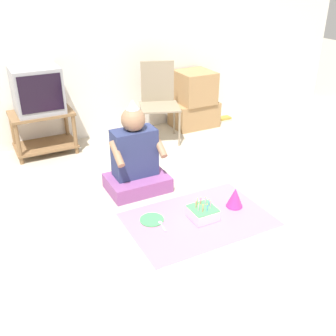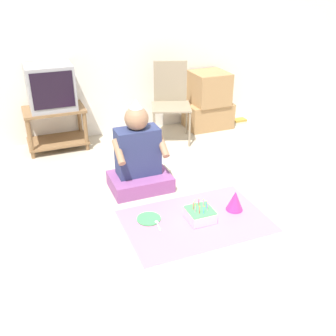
{
  "view_description": "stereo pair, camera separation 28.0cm",
  "coord_description": "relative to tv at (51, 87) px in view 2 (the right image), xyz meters",
  "views": [
    {
      "loc": [
        -1.8,
        -2.37,
        1.88
      ],
      "look_at": [
        -0.43,
        0.29,
        0.35
      ],
      "focal_mm": 42.0,
      "sensor_mm": 36.0,
      "label": 1
    },
    {
      "loc": [
        -1.55,
        -2.48,
        1.88
      ],
      "look_at": [
        -0.43,
        0.29,
        0.35
      ],
      "focal_mm": 42.0,
      "sensor_mm": 36.0,
      "label": 2
    }
  ],
  "objects": [
    {
      "name": "book_pile",
      "position": [
        2.39,
        -0.08,
        -0.7
      ],
      "size": [
        0.19,
        0.11,
        0.05
      ],
      "color": "beige",
      "rests_on": "ground_plane"
    },
    {
      "name": "party_cloth",
      "position": [
        0.84,
        -1.95,
        -0.72
      ],
      "size": [
        1.18,
        0.79,
        0.01
      ],
      "color": "pink",
      "rests_on": "ground_plane"
    },
    {
      "name": "cardboard_box_stack",
      "position": [
        1.93,
        -0.04,
        -0.38
      ],
      "size": [
        0.58,
        0.46,
        0.72
      ],
      "color": "#A87F51",
      "rests_on": "ground_plane"
    },
    {
      "name": "party_hat_blue",
      "position": [
        1.22,
        -1.93,
        -0.63
      ],
      "size": [
        0.15,
        0.15,
        0.18
      ],
      "color": "#CC338C",
      "rests_on": "party_cloth"
    },
    {
      "name": "wall_back",
      "position": [
        1.16,
        0.25,
        0.55
      ],
      "size": [
        6.4,
        0.06,
        2.55
      ],
      "color": "white",
      "rests_on": "ground_plane"
    },
    {
      "name": "birthday_cake",
      "position": [
        0.88,
        -1.96,
        -0.67
      ],
      "size": [
        0.21,
        0.21,
        0.17
      ],
      "color": "silver",
      "rests_on": "party_cloth"
    },
    {
      "name": "ground_plane",
      "position": [
        1.16,
        -1.9,
        -0.72
      ],
      "size": [
        16.0,
        16.0,
        0.0
      ],
      "primitive_type": "plane",
      "color": "#BCB29E"
    },
    {
      "name": "tv",
      "position": [
        0.0,
        0.0,
        0.0
      ],
      "size": [
        0.49,
        0.42,
        0.48
      ],
      "color": "#99999E",
      "rests_on": "tv_stand"
    },
    {
      "name": "paper_plate",
      "position": [
        0.48,
        -1.79,
        -0.71
      ],
      "size": [
        0.2,
        0.2,
        0.01
      ],
      "color": "#4CB266",
      "rests_on": "party_cloth"
    },
    {
      "name": "person_seated",
      "position": [
        0.59,
        -1.23,
        -0.42
      ],
      "size": [
        0.56,
        0.41,
        0.87
      ],
      "color": "#8C4C8C",
      "rests_on": "ground_plane"
    },
    {
      "name": "folding_chair",
      "position": [
        1.34,
        -0.2,
        -0.21
      ],
      "size": [
        0.56,
        0.55,
        0.92
      ],
      "color": "gray",
      "rests_on": "ground_plane"
    },
    {
      "name": "plastic_spoon_near",
      "position": [
        0.52,
        -1.88,
        -0.71
      ],
      "size": [
        0.04,
        0.15,
        0.01
      ],
      "color": "white",
      "rests_on": "party_cloth"
    },
    {
      "name": "tv_stand",
      "position": [
        -0.0,
        -0.0,
        -0.44
      ],
      "size": [
        0.67,
        0.44,
        0.48
      ],
      "color": "olive",
      "rests_on": "ground_plane"
    }
  ]
}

